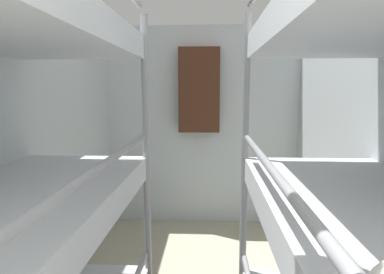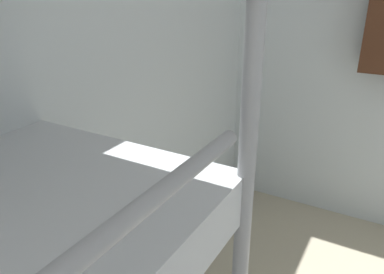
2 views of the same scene
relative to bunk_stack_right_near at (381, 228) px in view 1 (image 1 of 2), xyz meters
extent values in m
cube|color=silver|center=(-0.68, 2.69, 0.06)|extent=(2.25, 0.06, 2.21)
cylinder|color=gray|center=(-0.98, 0.92, -0.07)|extent=(0.04, 0.04, 1.96)
cube|color=silver|center=(-1.36, 0.07, -0.01)|extent=(0.76, 1.75, 0.14)
cylinder|color=gray|center=(-0.98, 0.07, 0.20)|extent=(0.03, 1.49, 0.03)
cylinder|color=gray|center=(-0.37, 0.92, -0.07)|extent=(0.04, 0.04, 1.96)
cube|color=silver|center=(0.01, 0.07, -0.01)|extent=(0.76, 1.75, 0.14)
cylinder|color=gray|center=(-0.37, 0.07, 0.20)|extent=(0.03, 1.49, 0.03)
cube|color=#472819|center=(-0.70, 2.54, 0.46)|extent=(0.44, 0.12, 0.90)
camera|label=1|loc=(-0.59, -1.15, 0.47)|focal=32.00mm
camera|label=2|loc=(-0.69, 0.15, 0.49)|focal=35.00mm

